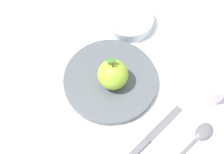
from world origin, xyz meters
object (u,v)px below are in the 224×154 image
at_px(cup, 213,84).
at_px(side_bowl, 129,19).
at_px(spoon, 197,138).
at_px(apple, 113,75).
at_px(knife, 148,139).
at_px(dinner_plate, 112,79).

bearing_deg(cup, side_bowl, 9.61).
bearing_deg(spoon, side_bowl, -8.89).
relative_size(apple, knife, 0.47).
height_order(apple, knife, apple).
relative_size(cup, knife, 0.41).
bearing_deg(dinner_plate, cup, -129.72).
distance_m(apple, side_bowl, 0.20).
bearing_deg(apple, dinner_plate, -27.52).
bearing_deg(side_bowl, apple, 133.88).
distance_m(dinner_plate, spoon, 0.24).
xyz_separation_m(dinner_plate, knife, (-0.17, 0.01, -0.01)).
distance_m(side_bowl, knife, 0.32).
relative_size(dinner_plate, knife, 1.22).
xyz_separation_m(apple, side_bowl, (0.13, -0.14, -0.03)).
relative_size(dinner_plate, cup, 2.98).
bearing_deg(cup, spoon, 126.71).
bearing_deg(apple, knife, 177.09).
distance_m(dinner_plate, side_bowl, 0.18).
xyz_separation_m(apple, knife, (-0.15, 0.01, -0.05)).
relative_size(side_bowl, knife, 0.70).
xyz_separation_m(dinner_plate, spoon, (-0.22, -0.08, -0.01)).
bearing_deg(side_bowl, spoon, 171.11).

